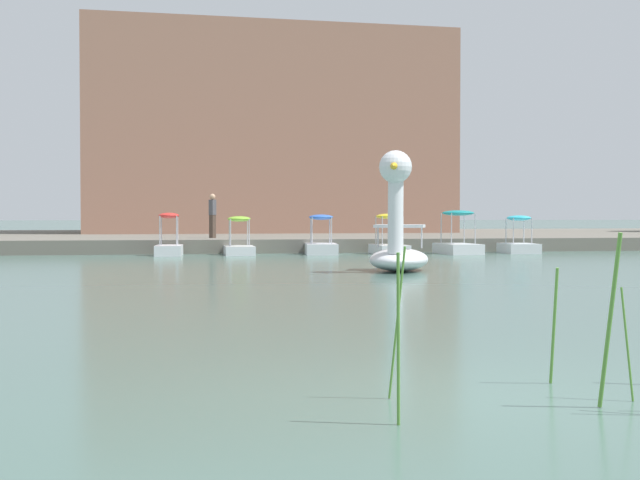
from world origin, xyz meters
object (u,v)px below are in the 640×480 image
at_px(pedal_boat_yellow, 389,242).
at_px(pedal_boat_blue, 321,243).
at_px(person_on_path, 213,214).
at_px(pedal_boat_red, 169,244).
at_px(pedal_boat_cyan, 519,242).
at_px(pedal_boat_lime, 239,244).
at_px(swan_boat, 398,237).
at_px(pedal_boat_teal, 458,240).

bearing_deg(pedal_boat_yellow, pedal_boat_blue, 173.54).
bearing_deg(person_on_path, pedal_boat_blue, -45.32).
distance_m(pedal_boat_red, pedal_boat_yellow, 8.07).
distance_m(pedal_boat_cyan, person_on_path, 12.12).
height_order(pedal_boat_red, pedal_boat_lime, pedal_boat_red).
bearing_deg(pedal_boat_lime, person_on_path, 100.87).
distance_m(swan_boat, pedal_boat_lime, 10.93).
xyz_separation_m(swan_boat, pedal_boat_teal, (5.05, 9.92, -0.37)).
xyz_separation_m(pedal_boat_yellow, person_on_path, (-6.27, 4.07, 1.02)).
bearing_deg(pedal_boat_yellow, pedal_boat_lime, 176.77).
height_order(swan_boat, pedal_boat_red, swan_boat).
height_order(pedal_boat_teal, pedal_boat_cyan, pedal_boat_teal).
relative_size(swan_boat, pedal_boat_teal, 1.37).
distance_m(pedal_boat_lime, person_on_path, 3.98).
distance_m(pedal_boat_blue, pedal_boat_yellow, 2.54).
bearing_deg(swan_boat, pedal_boat_cyan, 53.28).
bearing_deg(pedal_boat_yellow, pedal_boat_cyan, -0.43).
height_order(pedal_boat_blue, pedal_boat_teal, pedal_boat_teal).
relative_size(pedal_boat_lime, pedal_boat_blue, 0.90).
distance_m(pedal_boat_blue, pedal_boat_cyan, 7.61).
height_order(swan_boat, person_on_path, swan_boat).
relative_size(pedal_boat_red, pedal_boat_cyan, 0.92).
bearing_deg(pedal_boat_teal, pedal_boat_lime, 176.13).
height_order(swan_boat, pedal_boat_yellow, swan_boat).
bearing_deg(pedal_boat_lime, pedal_boat_blue, -0.51).
xyz_separation_m(pedal_boat_blue, pedal_boat_teal, (5.11, -0.52, 0.09)).
bearing_deg(swan_boat, pedal_boat_blue, 90.31).
relative_size(pedal_boat_blue, pedal_boat_teal, 0.95).
bearing_deg(swan_boat, pedal_boat_yellow, 76.34).
distance_m(pedal_boat_yellow, pedal_boat_cyan, 5.08).
distance_m(pedal_boat_red, pedal_boat_teal, 10.66).
bearing_deg(pedal_boat_red, pedal_boat_cyan, -0.88).
xyz_separation_m(pedal_boat_red, person_on_path, (1.80, 3.91, 1.06)).
bearing_deg(pedal_boat_red, swan_boat, -61.51).
distance_m(pedal_boat_red, pedal_boat_blue, 5.55).
height_order(pedal_boat_blue, pedal_boat_cyan, pedal_boat_blue).
bearing_deg(swan_boat, pedal_boat_lime, 106.39).
xyz_separation_m(pedal_boat_red, pedal_boat_teal, (10.66, -0.40, 0.08)).
height_order(pedal_boat_red, pedal_boat_blue, pedal_boat_red).
bearing_deg(pedal_boat_yellow, person_on_path, 146.99).
bearing_deg(swan_boat, person_on_path, 104.96).
xyz_separation_m(pedal_boat_blue, pedal_boat_cyan, (7.61, -0.32, 0.01)).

